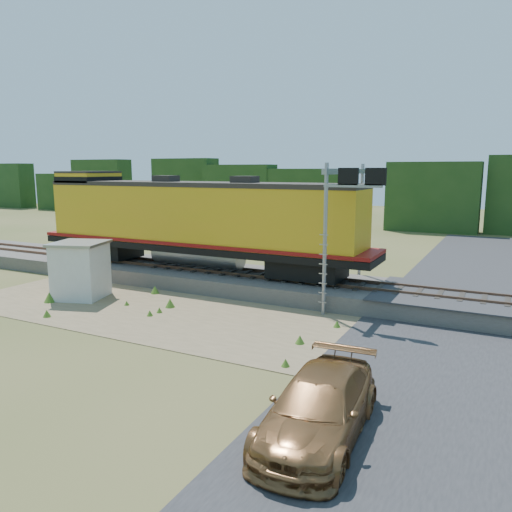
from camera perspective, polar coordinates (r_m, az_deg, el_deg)
The scene contains 11 objects.
ground at distance 20.18m, azimuth -0.35°, elevation -8.36°, with size 140.00×140.00×0.00m, color #475123.
ballast at distance 25.34m, azimuth 5.96°, elevation -3.67°, with size 70.00×5.00×0.80m, color slate.
rails at distance 25.23m, azimuth 5.98°, elevation -2.61°, with size 70.00×1.54×0.16m.
dirt_shoulder at distance 21.53m, azimuth -4.48°, elevation -7.16°, with size 26.00×8.00×0.03m, color #8C7754.
road at distance 18.88m, azimuth 20.27°, elevation -10.02°, with size 7.00×66.00×0.86m.
tree_line_north at distance 55.79m, azimuth 18.14°, elevation 6.08°, with size 130.00×3.00×6.50m.
weed_clumps at distance 22.02m, azimuth -8.38°, elevation -6.89°, with size 15.00×6.20×0.56m, color #467120, non-canonical shape.
locomotive at distance 28.04m, azimuth -7.31°, elevation 4.14°, with size 20.31×3.10×5.24m.
shed at distance 26.03m, azimuth -19.40°, elevation -1.51°, with size 2.99×2.99×2.82m.
signal_gantry at distance 23.36m, azimuth 10.52°, elevation 6.43°, with size 2.61×6.20×6.59m.
car at distance 12.45m, azimuth 7.20°, elevation -16.79°, with size 2.11×5.18×1.50m, color brown.
Camera 1 is at (8.87, -16.98, 6.33)m, focal length 35.00 mm.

